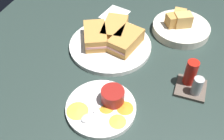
{
  "coord_description": "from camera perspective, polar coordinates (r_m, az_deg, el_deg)",
  "views": [
    {
      "loc": [
        68.75,
        20.09,
        63.16
      ],
      "look_at": [
        14.06,
        1.02,
        3.0
      ],
      "focal_mm": 42.66,
      "sensor_mm": 36.0,
      "label": 1
    }
  ],
  "objects": [
    {
      "name": "sandwich_half_far",
      "position": [
        0.98,
        0.54,
        8.74
      ],
      "size": [
        13.85,
        8.77,
        4.8
      ],
      "color": "#C68C42",
      "rests_on": "plate_sandwich_main"
    },
    {
      "name": "sandwich_half_near",
      "position": [
        0.92,
        2.93,
        6.16
      ],
      "size": [
        14.6,
        10.66,
        4.8
      ],
      "color": "#C68C42",
      "rests_on": "plate_sandwich_main"
    },
    {
      "name": "spoon_by_gravy_ramekin",
      "position": [
        0.74,
        -4.9,
        -9.58
      ],
      "size": [
        9.57,
        5.51,
        0.8
      ],
      "color": "silver",
      "rests_on": "plate_chips_companion"
    },
    {
      "name": "plate_chips_companion",
      "position": [
        0.77,
        -2.38,
        -8.13
      ],
      "size": [
        20.15,
        20.15,
        1.6
      ],
      "primitive_type": "cylinder",
      "color": "white",
      "rests_on": "ground_plane"
    },
    {
      "name": "bread_basket_rear",
      "position": [
        1.05,
        14.45,
        9.0
      ],
      "size": [
        21.34,
        21.34,
        7.89
      ],
      "color": "silver",
      "rests_on": "ground_plane"
    },
    {
      "name": "plate_sandwich_main",
      "position": [
        0.95,
        -0.37,
        5.28
      ],
      "size": [
        29.07,
        29.07,
        1.6
      ],
      "primitive_type": "cylinder",
      "color": "white",
      "rests_on": "ground_plane"
    },
    {
      "name": "ramekin_dark_sauce",
      "position": [
        0.96,
        -3.95,
        7.6
      ],
      "size": [
        6.39,
        6.39,
        3.68
      ],
      "color": "#0C144C",
      "rests_on": "plate_sandwich_main"
    },
    {
      "name": "condiment_caddy",
      "position": [
        0.83,
        16.79,
        -2.2
      ],
      "size": [
        9.0,
        9.0,
        9.5
      ],
      "color": "brown",
      "rests_on": "ground_plane"
    },
    {
      "name": "paper_napkin_folded",
      "position": [
        1.12,
        0.6,
        11.88
      ],
      "size": [
        12.77,
        11.29,
        0.4
      ],
      "primitive_type": "cube",
      "rotation": [
        0.0,
        0.0,
        -0.23
      ],
      "color": "white",
      "rests_on": "ground_plane"
    },
    {
      "name": "sandwich_half_extra",
      "position": [
        0.95,
        -3.62,
        7.33
      ],
      "size": [
        15.0,
        12.44,
        4.8
      ],
      "color": "#C68C42",
      "rests_on": "plate_sandwich_main"
    },
    {
      "name": "plantain_chip_scatter",
      "position": [
        0.75,
        -2.12,
        -8.82
      ],
      "size": [
        11.75,
        18.8,
        0.6
      ],
      "color": "gold",
      "rests_on": "plate_chips_companion"
    },
    {
      "name": "ramekin_light_gravy",
      "position": [
        0.76,
        0.16,
        -5.52
      ],
      "size": [
        6.73,
        6.73,
        4.29
      ],
      "color": "maroon",
      "rests_on": "plate_chips_companion"
    },
    {
      "name": "spoon_by_dark_ramekin",
      "position": [
        0.95,
        -1.06,
        6.05
      ],
      "size": [
        2.46,
        9.94,
        0.8
      ],
      "color": "silver",
      "rests_on": "plate_sandwich_main"
    },
    {
      "name": "ground_plane",
      "position": [
        0.96,
        2.18,
        3.97
      ],
      "size": [
        110.0,
        110.0,
        3.0
      ],
      "primitive_type": "cube",
      "color": "#283833"
    }
  ]
}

